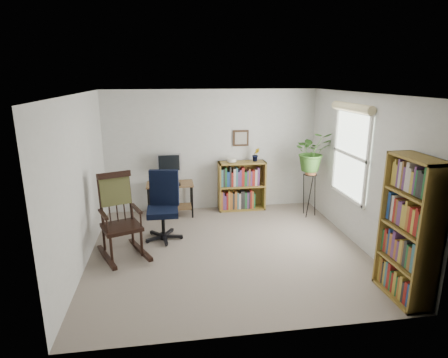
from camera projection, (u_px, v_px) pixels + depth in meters
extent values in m
cube|color=gray|center=(228.00, 250.00, 5.87)|extent=(4.20, 4.00, 0.00)
cube|color=silver|center=(228.00, 94.00, 5.23)|extent=(4.20, 4.00, 0.00)
cube|color=silver|center=(212.00, 151.00, 7.46)|extent=(4.20, 0.00, 2.40)
cube|color=silver|center=(261.00, 229.00, 3.64)|extent=(4.20, 0.00, 2.40)
cube|color=silver|center=(81.00, 182.00, 5.25)|extent=(0.00, 4.00, 2.40)
cube|color=silver|center=(360.00, 171.00, 5.85)|extent=(0.00, 4.00, 2.40)
cube|color=black|center=(170.00, 185.00, 7.08)|extent=(0.40, 0.15, 0.02)
imported|color=#326021|center=(313.00, 132.00, 6.90)|extent=(1.69, 1.88, 1.46)
imported|color=#326021|center=(256.00, 159.00, 7.46)|extent=(0.13, 0.24, 0.11)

